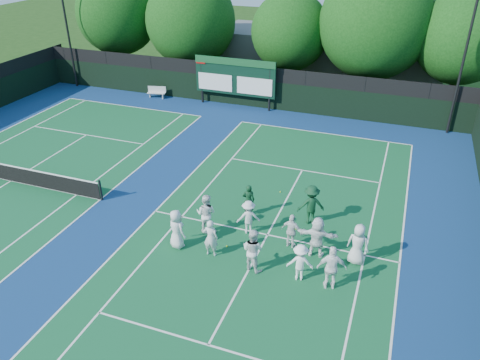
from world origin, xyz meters
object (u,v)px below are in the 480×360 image
(bench, at_px, (157,92))
(coach_left, at_px, (248,200))
(tennis_net, at_px, (9,173))
(scoreboard, at_px, (235,77))

(bench, bearing_deg, coach_left, -47.49)
(tennis_net, xyz_separation_m, bench, (0.66, 14.36, -0.02))
(tennis_net, relative_size, coach_left, 7.28)
(scoreboard, height_order, coach_left, scoreboard)
(scoreboard, relative_size, bench, 4.19)
(tennis_net, bearing_deg, coach_left, 5.61)
(tennis_net, relative_size, bench, 7.89)
(scoreboard, height_order, tennis_net, scoreboard)
(coach_left, bearing_deg, bench, -66.40)
(coach_left, bearing_deg, tennis_net, -13.30)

